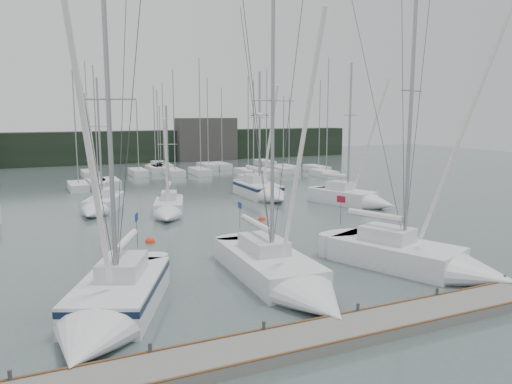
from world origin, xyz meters
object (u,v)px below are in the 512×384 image
(sailboat_mid_e, at_px, (358,199))
(sailboat_mid_b, at_px, (99,206))
(sailboat_mid_c, at_px, (168,210))
(sailboat_near_left, at_px, (108,310))
(sailboat_near_right, at_px, (432,262))
(buoy_b, at_px, (262,220))
(sailboat_near_center, at_px, (288,280))
(sailboat_mid_d, at_px, (264,192))
(buoy_a, at_px, (150,242))

(sailboat_mid_e, bearing_deg, sailboat_mid_b, 143.44)
(sailboat_mid_c, height_order, sailboat_mid_e, sailboat_mid_e)
(sailboat_near_left, xyz_separation_m, sailboat_mid_e, (23.09, 16.12, -0.03))
(sailboat_near_right, relative_size, sailboat_mid_e, 1.19)
(buoy_b, bearing_deg, sailboat_near_center, -110.80)
(sailboat_near_left, bearing_deg, sailboat_near_right, 22.74)
(sailboat_near_center, relative_size, sailboat_mid_c, 1.58)
(sailboat_mid_c, relative_size, sailboat_mid_d, 0.73)
(sailboat_near_right, bearing_deg, sailboat_near_center, 151.40)
(sailboat_near_left, relative_size, sailboat_mid_c, 1.56)
(sailboat_near_left, distance_m, buoy_a, 12.23)
(sailboat_mid_d, distance_m, sailboat_mid_e, 8.70)
(sailboat_near_left, distance_m, sailboat_near_center, 7.90)
(sailboat_mid_e, height_order, buoy_a, sailboat_mid_e)
(sailboat_near_right, height_order, sailboat_mid_d, sailboat_near_right)
(sailboat_mid_c, relative_size, sailboat_mid_e, 0.71)
(sailboat_near_left, xyz_separation_m, buoy_a, (4.16, 11.49, -0.61))
(sailboat_near_center, xyz_separation_m, sailboat_mid_c, (-0.72, 18.04, -0.02))
(sailboat_near_right, distance_m, sailboat_mid_b, 26.12)
(sailboat_mid_c, xyz_separation_m, sailboat_mid_d, (10.15, 4.15, 0.14))
(sailboat_near_right, height_order, sailboat_mid_b, sailboat_near_right)
(sailboat_mid_d, bearing_deg, sailboat_near_right, -93.99)
(sailboat_near_right, relative_size, sailboat_mid_b, 1.34)
(sailboat_near_left, height_order, buoy_b, sailboat_near_left)
(sailboat_near_left, distance_m, sailboat_near_right, 15.50)
(sailboat_near_right, xyz_separation_m, buoy_b, (-2.27, 14.91, -0.59))
(buoy_a, relative_size, buoy_b, 1.13)
(sailboat_mid_b, relative_size, buoy_a, 18.81)
(sailboat_mid_c, distance_m, buoy_b, 7.27)
(sailboat_near_right, height_order, sailboat_mid_c, sailboat_near_right)
(buoy_b, bearing_deg, buoy_a, -161.59)
(sailboat_near_left, height_order, sailboat_mid_e, sailboat_near_left)
(sailboat_near_center, height_order, sailboat_near_right, sailboat_near_right)
(buoy_b, bearing_deg, sailboat_near_left, -132.36)
(sailboat_mid_d, xyz_separation_m, buoy_a, (-13.15, -11.14, -0.64))
(sailboat_near_left, distance_m, sailboat_mid_c, 19.83)
(buoy_a, bearing_deg, sailboat_mid_d, 40.27)
(sailboat_near_center, bearing_deg, sailboat_near_left, -174.39)
(sailboat_near_center, distance_m, sailboat_mid_e, 21.85)
(sailboat_near_center, relative_size, sailboat_near_right, 0.95)
(sailboat_near_right, xyz_separation_m, sailboat_mid_b, (-12.94, 22.69, -0.08))
(sailboat_mid_d, distance_m, buoy_a, 17.25)
(sailboat_mid_e, distance_m, buoy_a, 19.50)
(sailboat_mid_b, distance_m, sailboat_mid_d, 14.76)
(sailboat_near_center, height_order, sailboat_mid_e, sailboat_near_center)
(buoy_a, bearing_deg, sailboat_mid_c, 66.74)
(sailboat_mid_c, distance_m, sailboat_mid_e, 16.10)
(sailboat_mid_c, relative_size, buoy_b, 17.11)
(sailboat_near_right, relative_size, sailboat_mid_c, 1.67)
(sailboat_near_center, bearing_deg, buoy_b, 71.60)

